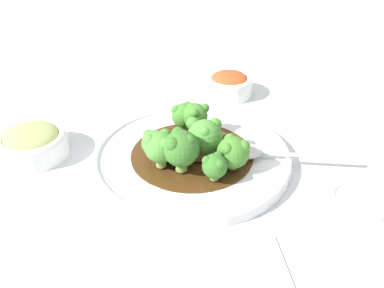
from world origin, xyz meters
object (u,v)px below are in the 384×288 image
(main_plate, at_px, (192,157))
(broccoli_floret_2, at_px, (181,148))
(broccoli_floret_7, at_px, (160,147))
(broccoli_floret_5, at_px, (233,152))
(broccoli_floret_0, at_px, (197,115))
(broccoli_floret_3, at_px, (155,143))
(side_bowl_kimchi, at_px, (229,84))
(beef_strip_0, at_px, (184,150))
(beef_strip_1, at_px, (171,142))
(serving_spoon, at_px, (253,152))
(broccoli_floret_4, at_px, (215,165))
(broccoli_floret_1, at_px, (184,115))
(sauce_dish, at_px, (361,200))
(broccoli_floret_6, at_px, (205,134))
(side_bowl_appetizer, at_px, (32,143))
(beef_strip_2, at_px, (211,134))

(main_plate, height_order, broccoli_floret_2, broccoli_floret_2)
(broccoli_floret_7, bearing_deg, broccoli_floret_5, 92.93)
(broccoli_floret_0, height_order, broccoli_floret_3, broccoli_floret_0)
(broccoli_floret_3, distance_m, side_bowl_kimchi, 0.28)
(broccoli_floret_5, relative_size, side_bowl_kimchi, 0.55)
(beef_strip_0, distance_m, beef_strip_1, 0.03)
(serving_spoon, bearing_deg, broccoli_floret_7, -74.22)
(broccoli_floret_2, bearing_deg, broccoli_floret_4, 69.52)
(broccoli_floret_1, relative_size, serving_spoon, 0.23)
(broccoli_floret_2, xyz_separation_m, serving_spoon, (-0.05, 0.10, -0.03))
(beef_strip_1, bearing_deg, broccoli_floret_7, -8.07)
(sauce_dish, bearing_deg, main_plate, -108.40)
(broccoli_floret_2, xyz_separation_m, broccoli_floret_6, (-0.05, 0.03, -0.01))
(broccoli_floret_7, bearing_deg, main_plate, 132.81)
(beef_strip_0, bearing_deg, broccoli_floret_6, 111.87)
(broccoli_floret_5, xyz_separation_m, side_bowl_appetizer, (-0.03, -0.32, -0.02))
(beef_strip_0, relative_size, serving_spoon, 0.33)
(broccoli_floret_5, height_order, side_bowl_kimchi, broccoli_floret_5)
(beef_strip_1, bearing_deg, beef_strip_2, 116.87)
(main_plate, xyz_separation_m, beef_strip_0, (0.01, -0.01, 0.02))
(beef_strip_0, xyz_separation_m, broccoli_floret_2, (0.04, -0.00, 0.03))
(beef_strip_0, relative_size, beef_strip_1, 1.24)
(broccoli_floret_3, xyz_separation_m, broccoli_floret_6, (-0.02, 0.07, 0.00))
(main_plate, bearing_deg, broccoli_floret_4, 29.96)
(broccoli_floret_1, bearing_deg, beef_strip_0, 5.70)
(broccoli_floret_1, bearing_deg, beef_strip_1, -17.14)
(broccoli_floret_3, bearing_deg, main_plate, 108.44)
(broccoli_floret_2, relative_size, broccoli_floret_4, 1.58)
(broccoli_floret_3, relative_size, broccoli_floret_5, 0.91)
(main_plate, bearing_deg, broccoli_floret_2, -13.78)
(broccoli_floret_0, height_order, broccoli_floret_1, broccoli_floret_0)
(broccoli_floret_3, height_order, broccoli_floret_4, broccoli_floret_3)
(beef_strip_1, bearing_deg, broccoli_floret_6, 77.76)
(serving_spoon, xyz_separation_m, side_bowl_appetizer, (0.00, -0.35, -0.00))
(side_bowl_kimchi, bearing_deg, serving_spoon, 9.30)
(broccoli_floret_2, relative_size, serving_spoon, 0.32)
(main_plate, height_order, sauce_dish, main_plate)
(broccoli_floret_7, relative_size, sauce_dish, 0.69)
(broccoli_floret_3, height_order, sauce_dish, broccoli_floret_3)
(broccoli_floret_3, bearing_deg, broccoli_floret_6, 107.33)
(beef_strip_1, distance_m, side_bowl_appetizer, 0.22)
(broccoli_floret_1, height_order, broccoli_floret_7, broccoli_floret_7)
(beef_strip_2, distance_m, broccoli_floret_0, 0.04)
(broccoli_floret_2, height_order, side_bowl_appetizer, broccoli_floret_2)
(sauce_dish, bearing_deg, side_bowl_kimchi, -149.62)
(beef_strip_1, xyz_separation_m, serving_spoon, (0.02, 0.13, 0.00))
(side_bowl_kimchi, bearing_deg, broccoli_floret_1, -22.81)
(broccoli_floret_7, bearing_deg, side_bowl_appetizer, -99.90)
(broccoli_floret_5, xyz_separation_m, broccoli_floret_7, (0.01, -0.10, 0.01))
(broccoli_floret_4, relative_size, sauce_dish, 0.49)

